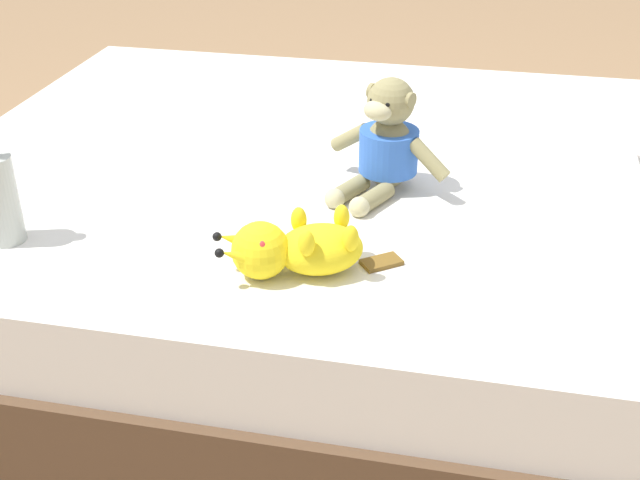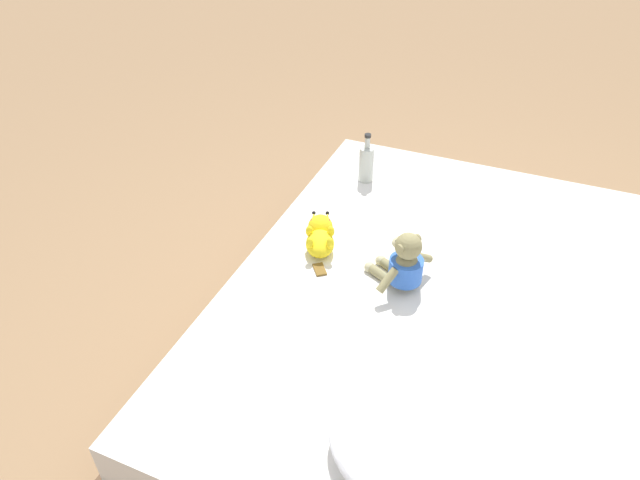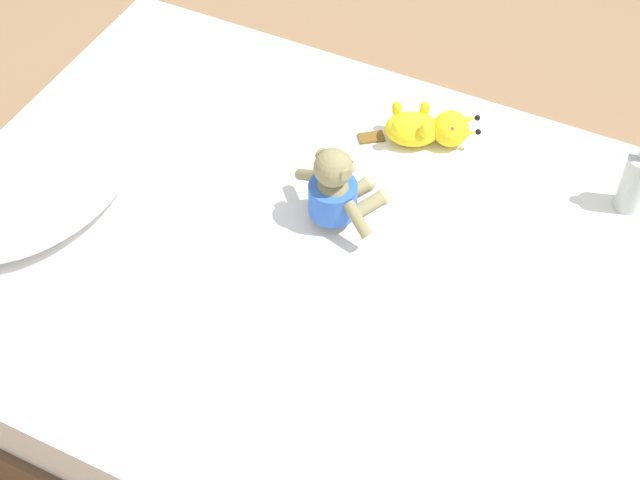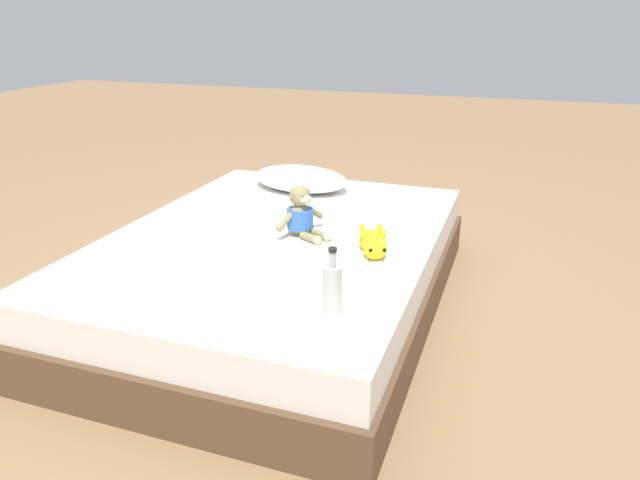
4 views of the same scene
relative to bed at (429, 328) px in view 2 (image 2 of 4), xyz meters
The scene contains 6 objects.
ground_plane 0.18m from the bed, ahead, with size 16.00×16.00×0.00m, color #93704C.
bed is the anchor object (origin of this frame).
pillow 0.77m from the bed, 102.31° to the left, with size 0.63×0.47×0.13m.
plush_monkey 0.31m from the bed, ahead, with size 0.25×0.27×0.24m.
plush_yellow_creature 0.55m from the bed, 10.20° to the right, with size 0.18×0.32×0.10m.
glass_bottle 0.85m from the bed, 52.50° to the right, with size 0.07×0.07×0.24m.
Camera 2 is at (-0.20, 1.57, 1.76)m, focal length 31.88 mm.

